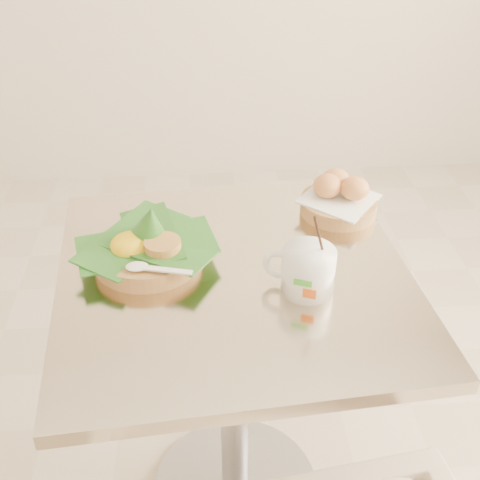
{
  "coord_description": "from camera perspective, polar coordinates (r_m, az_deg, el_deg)",
  "views": [
    {
      "loc": [
        0.05,
        -0.98,
        1.49
      ],
      "look_at": [
        0.12,
        -0.01,
        0.82
      ],
      "focal_mm": 45.0,
      "sensor_mm": 36.0,
      "label": 1
    }
  ],
  "objects": [
    {
      "name": "bread_basket",
      "position": [
        1.4,
        9.34,
        4.01
      ],
      "size": [
        0.21,
        0.21,
        0.09
      ],
      "rotation": [
        0.0,
        0.0,
        0.1
      ],
      "color": "tan",
      "rests_on": "cafe_table"
    },
    {
      "name": "coffee_mug",
      "position": [
        1.15,
        6.35,
        -2.76
      ],
      "size": [
        0.14,
        0.11,
        0.18
      ],
      "rotation": [
        0.0,
        0.0,
        -0.37
      ],
      "color": "white",
      "rests_on": "cafe_table"
    },
    {
      "name": "rice_basket",
      "position": [
        1.23,
        -8.83,
        -0.53
      ],
      "size": [
        0.28,
        0.28,
        0.14
      ],
      "rotation": [
        0.0,
        0.0,
        0.05
      ],
      "color": "tan",
      "rests_on": "cafe_table"
    },
    {
      "name": "cafe_table",
      "position": [
        1.36,
        -0.53,
        -10.44
      ],
      "size": [
        0.75,
        0.75,
        0.75
      ],
      "rotation": [
        0.0,
        0.0,
        0.08
      ],
      "color": "gray",
      "rests_on": "floor"
    }
  ]
}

